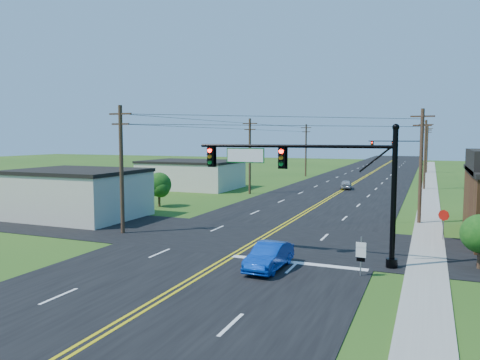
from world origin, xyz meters
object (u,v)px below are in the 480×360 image
at_px(stop_sign, 444,218).
at_px(blue_car, 269,257).
at_px(signal_mast_far, 398,149).
at_px(route_sign, 361,254).
at_px(signal_mast_main, 309,175).

bearing_deg(stop_sign, blue_car, -105.05).
xyz_separation_m(signal_mast_far, route_sign, (3.06, -74.11, -3.40)).
xyz_separation_m(blue_car, stop_sign, (8.44, 10.73, 0.81)).
bearing_deg(route_sign, stop_sign, 74.13).
relative_size(signal_mast_far, stop_sign, 5.34).
bearing_deg(route_sign, signal_mast_far, 97.52).
relative_size(signal_mast_far, route_sign, 5.57).
distance_m(signal_mast_far, blue_car, 74.78).
relative_size(blue_car, stop_sign, 1.97).
distance_m(signal_mast_main, stop_sign, 11.22).
bearing_deg(stop_sign, signal_mast_main, -108.11).
bearing_deg(signal_mast_far, route_sign, -87.63).
relative_size(blue_car, route_sign, 2.06).
bearing_deg(signal_mast_main, signal_mast_far, 89.92).
distance_m(signal_mast_main, route_sign, 5.24).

